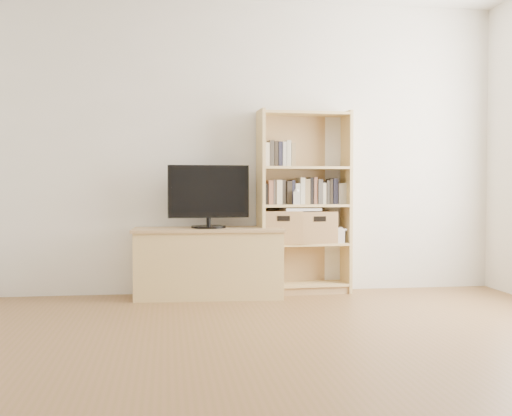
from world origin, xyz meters
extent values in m
cube|color=brown|center=(0.00, 0.00, 0.00)|extent=(4.50, 5.00, 0.01)
cube|color=silver|center=(0.00, 2.50, 1.30)|extent=(4.50, 0.02, 2.60)
cube|color=tan|center=(-0.40, 2.27, 0.28)|extent=(1.26, 0.53, 0.57)
cube|color=tan|center=(0.46, 2.36, 0.81)|extent=(0.82, 0.33, 1.62)
cube|color=black|center=(-0.40, 2.27, 0.87)|extent=(0.70, 0.12, 0.54)
cube|color=black|center=(0.46, 2.37, 0.91)|extent=(0.90, 0.24, 0.24)
cube|color=black|center=(0.28, 2.36, 1.22)|extent=(0.37, 0.16, 0.19)
cube|color=white|center=(0.37, 2.26, 0.85)|extent=(0.06, 0.05, 0.11)
cube|color=olive|center=(0.24, 2.34, 0.59)|extent=(0.35, 0.29, 0.28)
cube|color=olive|center=(0.56, 2.36, 0.59)|extent=(0.36, 0.31, 0.28)
cube|color=white|center=(0.42, 2.33, 0.75)|extent=(0.34, 0.25, 0.03)
cube|color=silver|center=(0.74, 2.37, 0.51)|extent=(0.21, 0.27, 0.11)
camera|label=1|loc=(-0.75, -3.21, 0.97)|focal=45.00mm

